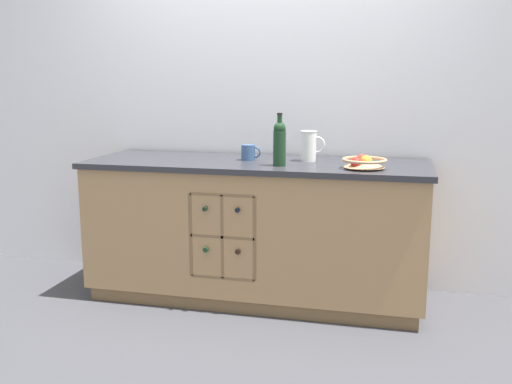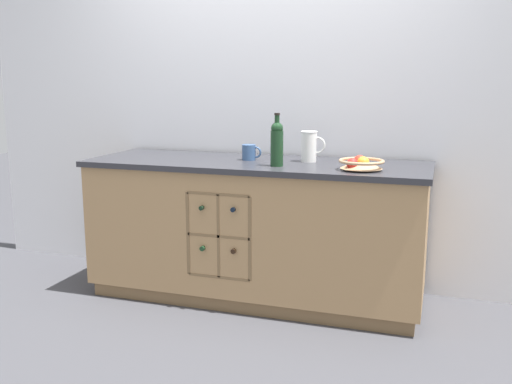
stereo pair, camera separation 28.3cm
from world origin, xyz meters
name	(u,v)px [view 1 (the left image)]	position (x,y,z in m)	size (l,w,h in m)	color
ground_plane	(256,296)	(0.00, 0.00, 0.00)	(14.00, 14.00, 0.00)	#424247
back_wall	(270,98)	(0.00, 0.41, 1.27)	(4.50, 0.06, 2.55)	white
kitchen_island	(256,229)	(0.00, 0.00, 0.45)	(2.14, 0.73, 0.89)	brown
fruit_bowl	(364,162)	(0.67, -0.15, 0.93)	(0.26, 0.26, 0.08)	tan
white_pitcher	(309,145)	(0.32, 0.09, 0.99)	(0.16, 0.10, 0.19)	white
ceramic_mug	(249,152)	(-0.06, 0.04, 0.94)	(0.13, 0.09, 0.10)	#385684
standing_wine_bottle	(280,142)	(0.18, -0.15, 1.03)	(0.08, 0.08, 0.31)	#19381E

